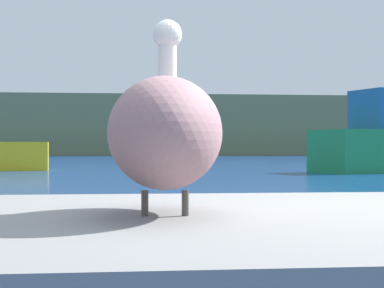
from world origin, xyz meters
TOP-DOWN VIEW (x-y plane):
  - hillside_backdrop at (0.00, 70.04)m, footprint 140.00×13.14m
  - pier_dock at (-0.91, -0.43)m, footprint 3.59×2.59m
  - pelican at (-0.91, -0.41)m, footprint 0.58×1.36m

SIDE VIEW (x-z plane):
  - pier_dock at x=-0.91m, z-range 0.00..0.57m
  - pelican at x=-0.91m, z-range 0.48..1.38m
  - hillside_backdrop at x=0.00m, z-range 0.00..6.20m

